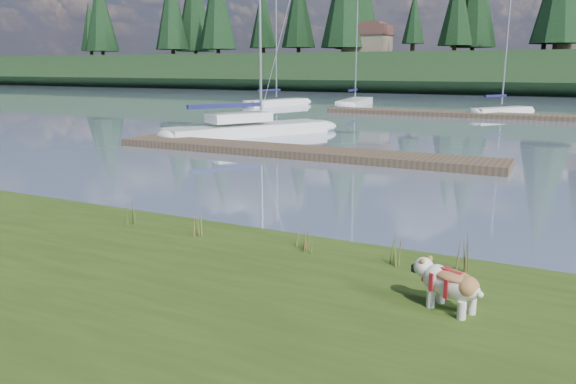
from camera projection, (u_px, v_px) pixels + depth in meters
The scene contains 21 objects.
ground at pixel (480, 117), 38.61m from camera, with size 200.00×200.00×0.00m, color #7C8DA9.
bank at pixel (61, 325), 7.21m from camera, with size 60.00×9.00×0.35m, color #314815.
ridge at pixel (530, 73), 75.53m from camera, with size 200.00×20.00×5.00m, color #1A3118.
bulldog at pixel (450, 282), 7.17m from camera, with size 1.02×0.67×0.60m.
sailboat_main at pixel (260, 127), 28.58m from camera, with size 6.45×9.51×14.01m.
dock_near at pixel (294, 152), 22.04m from camera, with size 16.00×2.00×0.30m, color #4C3D2C.
dock_far at pixel (512, 116), 37.70m from camera, with size 26.00×2.20×0.30m, color #4C3D2C.
sailboat_bg_0 at pixel (282, 102), 49.89m from camera, with size 3.87×7.42×10.75m.
sailboat_bg_1 at pixel (357, 101), 50.62m from camera, with size 2.98×8.99×13.08m.
sailboat_bg_2 at pixel (506, 110), 40.07m from camera, with size 4.26×5.41×8.97m.
weed_0 at pixel (195, 224), 10.38m from camera, with size 0.17×0.14×0.54m.
weed_1 at pixel (302, 236), 9.70m from camera, with size 0.17×0.14×0.48m.
weed_2 at pixel (395, 250), 8.84m from camera, with size 0.17×0.14×0.59m.
weed_3 at pixel (132, 216), 11.08m from camera, with size 0.17×0.14×0.46m.
weed_4 at pixel (309, 241), 9.49m from camera, with size 0.17×0.14×0.46m.
weed_5 at pixel (463, 255), 8.53m from camera, with size 0.17×0.14×0.66m.
mud_lip at pixel (240, 240), 11.06m from camera, with size 60.00×0.50×0.14m, color #33281C.
conifer_0 at pixel (171, 9), 92.23m from camera, with size 5.72×5.72×14.15m.
conifer_1 at pixel (263, 16), 89.43m from camera, with size 4.40×4.40×11.30m.
conifer_3 at pixel (457, 4), 77.03m from camera, with size 4.84×4.84×12.25m.
house_0 at pixel (368, 39), 81.52m from camera, with size 6.30×5.30×4.65m.
Camera 1 is at (5.61, -10.63, 3.43)m, focal length 35.00 mm.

